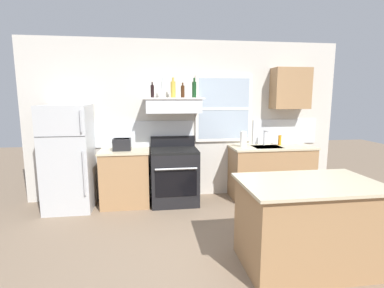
{
  "coord_description": "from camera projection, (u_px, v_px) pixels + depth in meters",
  "views": [
    {
      "loc": [
        -0.62,
        -2.81,
        1.77
      ],
      "look_at": [
        -0.05,
        1.2,
        1.1
      ],
      "focal_mm": 27.26,
      "sensor_mm": 36.0,
      "label": 1
    }
  ],
  "objects": [
    {
      "name": "ground_plane",
      "position": [
        212.0,
        263.0,
        3.12
      ],
      "size": [
        16.0,
        16.0,
        0.0
      ],
      "primitive_type": "plane",
      "color": "#7A6651"
    },
    {
      "name": "back_wall",
      "position": [
        188.0,
        120.0,
        5.08
      ],
      "size": [
        5.4,
        0.11,
        2.7
      ],
      "color": "beige",
      "rests_on": "ground_plane"
    },
    {
      "name": "refrigerator",
      "position": [
        68.0,
        158.0,
        4.52
      ],
      "size": [
        0.7,
        0.72,
        1.64
      ],
      "color": "#B7BABC",
      "rests_on": "ground_plane"
    },
    {
      "name": "counter_left_of_stove",
      "position": [
        125.0,
        177.0,
        4.76
      ],
      "size": [
        0.79,
        0.63,
        0.91
      ],
      "color": "#9E754C",
      "rests_on": "ground_plane"
    },
    {
      "name": "toaster",
      "position": [
        122.0,
        144.0,
        4.65
      ],
      "size": [
        0.3,
        0.2,
        0.19
      ],
      "color": "black",
      "rests_on": "counter_left_of_stove"
    },
    {
      "name": "stove_range",
      "position": [
        174.0,
        176.0,
        4.83
      ],
      "size": [
        0.76,
        0.69,
        1.09
      ],
      "color": "black",
      "rests_on": "ground_plane"
    },
    {
      "name": "range_hood_shelf",
      "position": [
        173.0,
        105.0,
        4.74
      ],
      "size": [
        0.96,
        0.52,
        0.24
      ],
      "color": "silver"
    },
    {
      "name": "bottle_balsamic_dark",
      "position": [
        152.0,
        91.0,
        4.65
      ],
      "size": [
        0.06,
        0.06,
        0.24
      ],
      "color": "black",
      "rests_on": "range_hood_shelf"
    },
    {
      "name": "bottle_clear_tall",
      "position": [
        163.0,
        89.0,
        4.68
      ],
      "size": [
        0.06,
        0.06,
        0.33
      ],
      "color": "silver",
      "rests_on": "range_hood_shelf"
    },
    {
      "name": "bottle_champagne_gold_foil",
      "position": [
        173.0,
        89.0,
        4.72
      ],
      "size": [
        0.08,
        0.08,
        0.32
      ],
      "color": "#B29333",
      "rests_on": "range_hood_shelf"
    },
    {
      "name": "bottle_brown_stout",
      "position": [
        183.0,
        91.0,
        4.75
      ],
      "size": [
        0.06,
        0.06,
        0.24
      ],
      "color": "#381E0F",
      "rests_on": "range_hood_shelf"
    },
    {
      "name": "bottle_dark_green_wine",
      "position": [
        194.0,
        89.0,
        4.7
      ],
      "size": [
        0.07,
        0.07,
        0.31
      ],
      "color": "#143819",
      "rests_on": "range_hood_shelf"
    },
    {
      "name": "counter_right_with_sink",
      "position": [
        271.0,
        172.0,
        5.11
      ],
      "size": [
        1.43,
        0.63,
        0.91
      ],
      "color": "#9E754C",
      "rests_on": "ground_plane"
    },
    {
      "name": "sink_faucet",
      "position": [
        265.0,
        136.0,
        5.08
      ],
      "size": [
        0.03,
        0.17,
        0.28
      ],
      "color": "silver",
      "rests_on": "counter_right_with_sink"
    },
    {
      "name": "paper_towel_roll",
      "position": [
        243.0,
        139.0,
        4.94
      ],
      "size": [
        0.11,
        0.11,
        0.27
      ],
      "primitive_type": "cylinder",
      "color": "white",
      "rests_on": "counter_right_with_sink"
    },
    {
      "name": "dish_soap_bottle",
      "position": [
        280.0,
        140.0,
        5.14
      ],
      "size": [
        0.06,
        0.06,
        0.18
      ],
      "primitive_type": "cylinder",
      "color": "orange",
      "rests_on": "counter_right_with_sink"
    },
    {
      "name": "kitchen_island",
      "position": [
        307.0,
        224.0,
        3.02
      ],
      "size": [
        1.4,
        0.9,
        0.91
      ],
      "color": "#9E754C",
      "rests_on": "ground_plane"
    },
    {
      "name": "upper_cabinet_right",
      "position": [
        290.0,
        88.0,
        5.06
      ],
      "size": [
        0.64,
        0.32,
        0.7
      ],
      "color": "#9E754C"
    }
  ]
}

